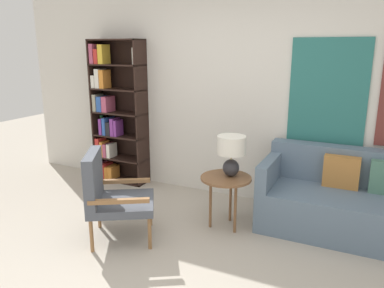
# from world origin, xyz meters

# --- Properties ---
(ground_plane) EXTENTS (14.00, 14.00, 0.00)m
(ground_plane) POSITION_xyz_m (0.00, 0.00, 0.00)
(ground_plane) COLOR #B2A899
(wall_back) EXTENTS (6.40, 0.08, 2.70)m
(wall_back) POSITION_xyz_m (0.06, 2.03, 1.35)
(wall_back) COLOR silver
(wall_back) RESTS_ON ground_plane
(bookshelf) EXTENTS (0.77, 0.30, 1.98)m
(bookshelf) POSITION_xyz_m (-1.69, 1.85, 0.97)
(bookshelf) COLOR black
(bookshelf) RESTS_ON ground_plane
(armchair) EXTENTS (0.83, 0.81, 0.90)m
(armchair) POSITION_xyz_m (-0.68, 0.39, 0.50)
(armchair) COLOR olive
(armchair) RESTS_ON ground_plane
(couch) EXTENTS (1.98, 0.84, 0.84)m
(couch) POSITION_xyz_m (1.57, 1.59, 0.32)
(couch) COLOR slate
(couch) RESTS_ON ground_plane
(side_table) EXTENTS (0.53, 0.53, 0.56)m
(side_table) POSITION_xyz_m (0.26, 1.13, 0.50)
(side_table) COLOR brown
(side_table) RESTS_ON ground_plane
(table_lamp) EXTENTS (0.30, 0.30, 0.43)m
(table_lamp) POSITION_xyz_m (0.30, 1.18, 0.84)
(table_lamp) COLOR #2D2D33
(table_lamp) RESTS_ON side_table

